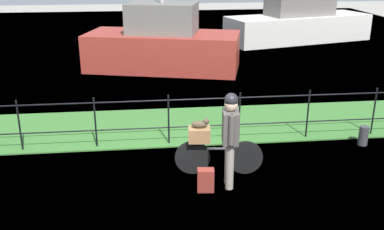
{
  "coord_description": "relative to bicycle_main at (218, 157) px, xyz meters",
  "views": [
    {
      "loc": [
        -0.49,
        -6.74,
        3.8
      ],
      "look_at": [
        0.41,
        1.15,
        0.9
      ],
      "focal_mm": 41.43,
      "sensor_mm": 36.0,
      "label": 1
    }
  ],
  "objects": [
    {
      "name": "ground_plane",
      "position": [
        -0.8,
        -0.43,
        -0.34
      ],
      "size": [
        60.0,
        60.0,
        0.0
      ],
      "primitive_type": "plane",
      "color": "gray"
    },
    {
      "name": "grass_strip",
      "position": [
        -0.8,
        2.45,
        -0.33
      ],
      "size": [
        27.0,
        2.4,
        0.03
      ],
      "primitive_type": "cube",
      "color": "#38702D",
      "rests_on": "ground"
    },
    {
      "name": "harbor_water",
      "position": [
        -0.8,
        9.98,
        -0.34
      ],
      "size": [
        30.0,
        30.0,
        0.0
      ],
      "primitive_type": "plane",
      "color": "slate",
      "rests_on": "ground"
    },
    {
      "name": "iron_fence",
      "position": [
        -0.8,
        1.43,
        0.29
      ],
      "size": [
        18.04,
        0.04,
        1.09
      ],
      "color": "black",
      "rests_on": "ground"
    },
    {
      "name": "bicycle_main",
      "position": [
        0.0,
        0.0,
        0.0
      ],
      "size": [
        1.59,
        0.25,
        0.64
      ],
      "color": "black",
      "rests_on": "ground"
    },
    {
      "name": "wooden_crate",
      "position": [
        -0.34,
        0.04,
        0.43
      ],
      "size": [
        0.41,
        0.32,
        0.26
      ],
      "primitive_type": "cube",
      "rotation": [
        0.0,
        0.0,
        -0.11
      ],
      "color": "olive",
      "rests_on": "bicycle_main"
    },
    {
      "name": "terrier_dog",
      "position": [
        -0.31,
        0.04,
        0.64
      ],
      "size": [
        0.32,
        0.17,
        0.18
      ],
      "color": "#4C3D2D",
      "rests_on": "wooden_crate"
    },
    {
      "name": "cyclist_person",
      "position": [
        0.12,
        -0.47,
        0.66
      ],
      "size": [
        0.3,
        0.54,
        1.68
      ],
      "color": "gray",
      "rests_on": "ground"
    },
    {
      "name": "backpack_on_paving",
      "position": [
        -0.31,
        -0.6,
        -0.14
      ],
      "size": [
        0.3,
        0.21,
        0.4
      ],
      "primitive_type": "cube",
      "rotation": [
        0.0,
        0.0,
        6.19
      ],
      "color": "maroon",
      "rests_on": "ground"
    },
    {
      "name": "mooring_bollard",
      "position": [
        3.26,
        0.93,
        -0.13
      ],
      "size": [
        0.2,
        0.2,
        0.41
      ],
      "primitive_type": "cylinder",
      "color": "#38383D",
      "rests_on": "ground"
    },
    {
      "name": "moored_boat_near",
      "position": [
        -0.57,
        7.94,
        0.51
      ],
      "size": [
        5.55,
        3.45,
        3.86
      ],
      "color": "#9E3328",
      "rests_on": "ground"
    },
    {
      "name": "moored_boat_mid",
      "position": [
        5.85,
        12.55,
        0.48
      ],
      "size": [
        6.97,
        3.77,
        3.8
      ],
      "color": "silver",
      "rests_on": "ground"
    }
  ]
}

